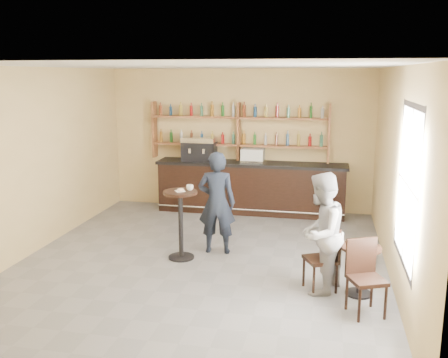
% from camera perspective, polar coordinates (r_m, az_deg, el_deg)
% --- Properties ---
extents(floor, '(7.00, 7.00, 0.00)m').
position_cam_1_polar(floor, '(8.51, -2.46, -9.31)').
color(floor, slate).
rests_on(floor, ground).
extents(ceiling, '(7.00, 7.00, 0.00)m').
position_cam_1_polar(ceiling, '(7.93, -2.67, 12.78)').
color(ceiling, white).
rests_on(ceiling, wall_back).
extents(wall_back, '(7.00, 0.00, 7.00)m').
position_cam_1_polar(wall_back, '(11.45, 1.80, 4.49)').
color(wall_back, '#D6B779').
rests_on(wall_back, floor).
extents(wall_front, '(7.00, 0.00, 7.00)m').
position_cam_1_polar(wall_front, '(4.86, -12.89, -6.14)').
color(wall_front, '#D6B779').
rests_on(wall_front, floor).
extents(wall_left, '(0.00, 7.00, 7.00)m').
position_cam_1_polar(wall_left, '(9.27, -20.83, 1.95)').
color(wall_left, '#D6B779').
rests_on(wall_left, floor).
extents(wall_right, '(0.00, 7.00, 7.00)m').
position_cam_1_polar(wall_right, '(7.89, 19.06, 0.45)').
color(wall_right, '#D6B779').
rests_on(wall_right, floor).
extents(window_pane, '(0.00, 2.00, 2.00)m').
position_cam_1_polar(window_pane, '(6.71, 20.28, -0.71)').
color(window_pane, white).
rests_on(window_pane, wall_right).
extents(window_frame, '(0.04, 1.70, 2.10)m').
position_cam_1_polar(window_frame, '(6.70, 20.23, -0.71)').
color(window_frame, black).
rests_on(window_frame, wall_right).
extents(shelf_unit, '(4.00, 0.26, 1.40)m').
position_cam_1_polar(shelf_unit, '(11.30, 1.69, 5.47)').
color(shelf_unit, brown).
rests_on(shelf_unit, wall_back).
extents(liquor_bottles, '(3.68, 0.10, 1.00)m').
position_cam_1_polar(liquor_bottles, '(11.28, 1.69, 6.32)').
color(liquor_bottles, '#8C5919').
rests_on(liquor_bottles, shelf_unit).
extents(bar_counter, '(4.24, 0.83, 1.15)m').
position_cam_1_polar(bar_counter, '(11.24, 3.10, -0.97)').
color(bar_counter, black).
rests_on(bar_counter, floor).
extents(espresso_machine, '(0.76, 0.50, 0.53)m').
position_cam_1_polar(espresso_machine, '(11.32, -2.83, 3.46)').
color(espresso_machine, black).
rests_on(espresso_machine, bar_counter).
extents(pastry_case, '(0.55, 0.45, 0.31)m').
position_cam_1_polar(pastry_case, '(11.10, 3.31, 2.70)').
color(pastry_case, silver).
rests_on(pastry_case, bar_counter).
extents(pedestal_table, '(0.67, 0.67, 1.17)m').
position_cam_1_polar(pedestal_table, '(8.46, -4.96, -5.26)').
color(pedestal_table, black).
rests_on(pedestal_table, floor).
extents(napkin, '(0.21, 0.21, 0.00)m').
position_cam_1_polar(napkin, '(8.30, -5.04, -1.37)').
color(napkin, white).
rests_on(napkin, pedestal_table).
extents(donut, '(0.12, 0.12, 0.04)m').
position_cam_1_polar(donut, '(8.29, -4.99, -1.24)').
color(donut, '#C78449').
rests_on(donut, napkin).
extents(cup_pedestal, '(0.15, 0.15, 0.09)m').
position_cam_1_polar(cup_pedestal, '(8.35, -3.92, -0.97)').
color(cup_pedestal, white).
rests_on(cup_pedestal, pedestal_table).
extents(man_main, '(0.69, 0.49, 1.80)m').
position_cam_1_polar(man_main, '(8.63, -0.83, -2.72)').
color(man_main, black).
rests_on(man_main, floor).
extents(cafe_table, '(0.58, 0.58, 0.72)m').
position_cam_1_polar(cafe_table, '(7.41, 15.25, -10.07)').
color(cafe_table, black).
rests_on(cafe_table, floor).
extents(cup_cafe, '(0.10, 0.10, 0.09)m').
position_cam_1_polar(cup_cafe, '(7.27, 15.82, -7.12)').
color(cup_cafe, white).
rests_on(cup_cafe, cafe_table).
extents(chair_west, '(0.55, 0.55, 0.95)m').
position_cam_1_polar(chair_west, '(7.39, 10.97, -8.93)').
color(chair_west, black).
rests_on(chair_west, floor).
extents(chair_south, '(0.56, 0.56, 0.98)m').
position_cam_1_polar(chair_south, '(6.81, 16.02, -10.92)').
color(chair_south, black).
rests_on(chair_south, floor).
extents(patron_second, '(0.92, 1.03, 1.75)m').
position_cam_1_polar(patron_second, '(7.21, 10.98, -6.11)').
color(patron_second, gray).
rests_on(patron_second, floor).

